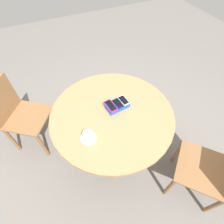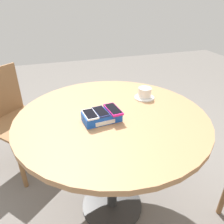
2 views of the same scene
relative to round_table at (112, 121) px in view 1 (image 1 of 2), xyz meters
name	(u,v)px [view 1 (image 1 of 2)]	position (x,y,z in m)	size (l,w,h in m)	color
ground_plane	(112,152)	(0.00, 0.00, -0.67)	(8.00, 8.00, 0.00)	slate
round_table	(112,121)	(0.00, 0.00, 0.00)	(1.11, 1.11, 0.78)	#2D2D2D
phone_box	(117,106)	(-0.07, -0.04, 0.14)	(0.21, 0.13, 0.05)	blue
phone_white	(124,100)	(-0.14, -0.05, 0.17)	(0.07, 0.12, 0.01)	silver
phone_navy	(118,103)	(-0.08, -0.04, 0.17)	(0.08, 0.13, 0.01)	navy
phone_magenta	(111,106)	(-0.01, -0.04, 0.17)	(0.08, 0.15, 0.01)	#D11975
saucer	(89,138)	(0.28, 0.15, 0.12)	(0.13, 0.13, 0.01)	silver
coffee_cup	(88,136)	(0.28, 0.16, 0.15)	(0.09, 0.10, 0.07)	silver
chair_near_window	(22,116)	(0.82, -0.60, -0.19)	(0.60, 0.60, 0.90)	brown
chair_far_side	(212,171)	(-0.65, 0.74, -0.21)	(0.63, 0.63, 0.87)	brown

